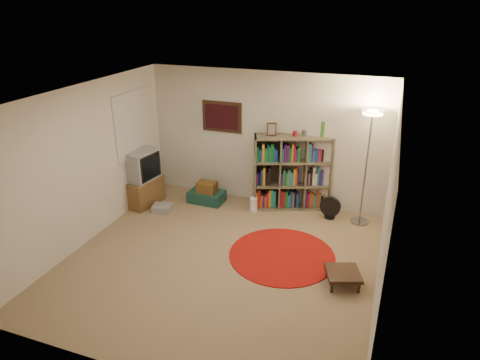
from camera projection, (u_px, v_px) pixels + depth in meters
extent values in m
cube|color=#8C7252|center=(220.00, 261.00, 6.48)|extent=(4.50, 4.50, 0.02)
cube|color=white|center=(217.00, 96.00, 5.49)|extent=(4.50, 4.50, 0.02)
cube|color=beige|center=(265.00, 139.00, 7.94)|extent=(4.50, 0.02, 2.50)
cube|color=beige|center=(127.00, 276.00, 4.03)|extent=(4.50, 0.02, 2.50)
cube|color=beige|center=(85.00, 165.00, 6.69)|extent=(0.02, 4.50, 2.50)
cube|color=beige|center=(388.00, 210.00, 5.28)|extent=(0.02, 4.50, 2.50)
cube|color=black|center=(222.00, 117.00, 8.04)|extent=(0.78, 0.04, 0.58)
cube|color=#3C0C13|center=(222.00, 117.00, 8.02)|extent=(0.66, 0.01, 0.46)
cube|color=white|center=(131.00, 125.00, 7.69)|extent=(0.03, 1.00, 1.20)
cube|color=beige|center=(368.00, 153.00, 7.36)|extent=(0.08, 0.01, 0.12)
cube|color=brown|center=(290.00, 206.00, 8.14)|extent=(1.45, 0.86, 0.03)
cube|color=brown|center=(294.00, 137.00, 7.60)|extent=(1.45, 0.86, 0.03)
cube|color=brown|center=(255.00, 173.00, 7.87)|extent=(0.17, 0.39, 1.40)
cube|color=brown|center=(329.00, 172.00, 7.87)|extent=(0.17, 0.39, 1.40)
cube|color=brown|center=(291.00, 169.00, 8.05)|extent=(1.32, 0.50, 1.40)
cube|color=brown|center=(279.00, 172.00, 7.87)|extent=(0.16, 0.37, 1.34)
cube|color=brown|center=(305.00, 172.00, 7.87)|extent=(0.16, 0.37, 1.34)
cube|color=brown|center=(291.00, 184.00, 7.96)|extent=(1.39, 0.82, 0.03)
cube|color=brown|center=(293.00, 161.00, 7.78)|extent=(1.39, 0.82, 0.03)
cube|color=orange|center=(257.00, 199.00, 8.03)|extent=(0.10, 0.16, 0.30)
cube|color=maroon|center=(259.00, 197.00, 8.02)|extent=(0.09, 0.16, 0.36)
cube|color=#BA4917|center=(261.00, 200.00, 8.05)|extent=(0.09, 0.16, 0.24)
cube|color=#3D175D|center=(263.00, 200.00, 8.05)|extent=(0.09, 0.16, 0.24)
cube|color=#BA4917|center=(266.00, 200.00, 8.05)|extent=(0.09, 0.16, 0.22)
cube|color=maroon|center=(267.00, 199.00, 8.04)|extent=(0.08, 0.16, 0.30)
cube|color=orange|center=(270.00, 197.00, 8.03)|extent=(0.09, 0.16, 0.35)
cube|color=teal|center=(272.00, 197.00, 8.02)|extent=(0.09, 0.16, 0.36)
cube|color=teal|center=(274.00, 198.00, 8.03)|extent=(0.09, 0.16, 0.33)
cube|color=#3D175D|center=(257.00, 178.00, 7.87)|extent=(0.10, 0.17, 0.22)
cube|color=black|center=(259.00, 178.00, 7.87)|extent=(0.09, 0.16, 0.25)
cube|color=navy|center=(262.00, 177.00, 7.86)|extent=(0.09, 0.16, 0.29)
cube|color=orange|center=(264.00, 176.00, 7.85)|extent=(0.09, 0.16, 0.33)
cube|color=black|center=(266.00, 178.00, 7.87)|extent=(0.10, 0.17, 0.26)
cube|color=black|center=(269.00, 175.00, 7.85)|extent=(0.10, 0.17, 0.35)
cube|color=#177423|center=(257.00, 154.00, 7.68)|extent=(0.10, 0.17, 0.28)
cube|color=navy|center=(260.00, 155.00, 7.69)|extent=(0.10, 0.17, 0.23)
cube|color=orange|center=(263.00, 152.00, 7.67)|extent=(0.09, 0.16, 0.35)
cube|color=#177423|center=(266.00, 154.00, 7.69)|extent=(0.10, 0.17, 0.26)
cube|color=navy|center=(268.00, 153.00, 7.68)|extent=(0.08, 0.16, 0.32)
cube|color=#177423|center=(270.00, 154.00, 7.68)|extent=(0.08, 0.16, 0.29)
cube|color=#177423|center=(272.00, 152.00, 7.67)|extent=(0.10, 0.17, 0.34)
cube|color=navy|center=(274.00, 154.00, 7.68)|extent=(0.08, 0.16, 0.28)
cube|color=navy|center=(276.00, 155.00, 7.69)|extent=(0.10, 0.16, 0.23)
cube|color=maroon|center=(281.00, 198.00, 8.03)|extent=(0.09, 0.16, 0.34)
cube|color=maroon|center=(284.00, 198.00, 8.03)|extent=(0.09, 0.16, 0.31)
cube|color=#177423|center=(286.00, 198.00, 8.03)|extent=(0.10, 0.17, 0.32)
cube|color=teal|center=(288.00, 200.00, 8.05)|extent=(0.09, 0.16, 0.24)
cube|color=navy|center=(291.00, 198.00, 8.03)|extent=(0.10, 0.17, 0.32)
cube|color=#806145|center=(293.00, 199.00, 8.04)|extent=(0.08, 0.16, 0.29)
cube|color=black|center=(295.00, 198.00, 8.03)|extent=(0.09, 0.16, 0.32)
cube|color=navy|center=(297.00, 199.00, 8.04)|extent=(0.10, 0.16, 0.27)
cube|color=#3D175D|center=(282.00, 178.00, 7.87)|extent=(0.08, 0.16, 0.24)
cube|color=teal|center=(284.00, 177.00, 7.86)|extent=(0.09, 0.16, 0.29)
cube|color=#177423|center=(286.00, 178.00, 7.87)|extent=(0.09, 0.16, 0.22)
cube|color=#806145|center=(288.00, 177.00, 7.87)|extent=(0.08, 0.16, 0.27)
cube|color=teal|center=(289.00, 177.00, 7.86)|extent=(0.08, 0.16, 0.29)
cube|color=teal|center=(292.00, 178.00, 7.87)|extent=(0.10, 0.17, 0.24)
cube|color=orange|center=(294.00, 176.00, 7.86)|extent=(0.08, 0.16, 0.32)
cube|color=#BA4917|center=(296.00, 176.00, 7.86)|extent=(0.09, 0.16, 0.31)
cube|color=#3D175D|center=(298.00, 178.00, 7.87)|extent=(0.08, 0.16, 0.25)
cube|color=teal|center=(283.00, 155.00, 7.69)|extent=(0.08, 0.16, 0.24)
cube|color=#3D175D|center=(285.00, 153.00, 7.67)|extent=(0.09, 0.16, 0.33)
cube|color=#3D175D|center=(288.00, 153.00, 7.68)|extent=(0.10, 0.17, 0.32)
cube|color=#177423|center=(290.00, 154.00, 7.69)|extent=(0.09, 0.16, 0.26)
cube|color=orange|center=(292.00, 152.00, 7.67)|extent=(0.08, 0.16, 0.34)
cube|color=maroon|center=(294.00, 153.00, 7.68)|extent=(0.08, 0.16, 0.30)
cube|color=#3D175D|center=(296.00, 155.00, 7.69)|extent=(0.09, 0.16, 0.24)
cube|color=#177423|center=(298.00, 154.00, 7.69)|extent=(0.10, 0.17, 0.26)
cube|color=#3D175D|center=(306.00, 198.00, 8.03)|extent=(0.09, 0.16, 0.34)
cube|color=maroon|center=(308.00, 199.00, 8.05)|extent=(0.09, 0.16, 0.26)
cube|color=#806145|center=(310.00, 198.00, 8.04)|extent=(0.08, 0.16, 0.30)
cube|color=#BA4917|center=(312.00, 199.00, 8.05)|extent=(0.10, 0.17, 0.27)
cube|color=teal|center=(314.00, 200.00, 8.05)|extent=(0.10, 0.17, 0.24)
cube|color=#BA4917|center=(317.00, 198.00, 8.03)|extent=(0.09, 0.16, 0.33)
cube|color=#806145|center=(319.00, 199.00, 8.04)|extent=(0.09, 0.16, 0.28)
cube|color=black|center=(321.00, 200.00, 8.06)|extent=(0.09, 0.16, 0.22)
cube|color=#806145|center=(323.00, 199.00, 8.05)|extent=(0.08, 0.16, 0.26)
cube|color=#3D175D|center=(307.00, 178.00, 7.88)|extent=(0.08, 0.16, 0.23)
cube|color=#806145|center=(309.00, 178.00, 7.87)|extent=(0.08, 0.16, 0.23)
cube|color=black|center=(311.00, 176.00, 7.86)|extent=(0.09, 0.16, 0.32)
cube|color=silver|center=(313.00, 175.00, 7.85)|extent=(0.09, 0.16, 0.34)
cube|color=silver|center=(315.00, 178.00, 7.88)|extent=(0.09, 0.16, 0.23)
cube|color=teal|center=(318.00, 175.00, 7.85)|extent=(0.08, 0.16, 0.36)
cube|color=#3D175D|center=(319.00, 177.00, 7.87)|extent=(0.09, 0.16, 0.26)
cube|color=navy|center=(321.00, 176.00, 7.86)|extent=(0.08, 0.16, 0.30)
cube|color=teal|center=(309.00, 152.00, 7.67)|extent=(0.10, 0.17, 0.35)
cube|color=#3D175D|center=(312.00, 153.00, 7.68)|extent=(0.08, 0.16, 0.32)
cube|color=teal|center=(313.00, 155.00, 7.70)|extent=(0.08, 0.16, 0.22)
cube|color=navy|center=(315.00, 155.00, 7.69)|extent=(0.08, 0.16, 0.24)
cube|color=navy|center=(317.00, 155.00, 7.70)|extent=(0.08, 0.16, 0.23)
cube|color=maroon|center=(319.00, 155.00, 7.70)|extent=(0.10, 0.17, 0.24)
cube|color=black|center=(322.00, 155.00, 7.70)|extent=(0.09, 0.16, 0.23)
cube|color=black|center=(272.00, 129.00, 7.56)|extent=(0.17, 0.08, 0.24)
cube|color=gray|center=(272.00, 130.00, 7.55)|extent=(0.13, 0.05, 0.19)
cylinder|color=maroon|center=(295.00, 134.00, 7.58)|extent=(0.10, 0.10, 0.09)
cylinder|color=gray|center=(304.00, 133.00, 7.57)|extent=(0.09, 0.09, 0.11)
cylinder|color=#3F8A35|center=(323.00, 129.00, 7.51)|extent=(0.10, 0.10, 0.28)
cylinder|color=#3F8A35|center=(328.00, 128.00, 7.57)|extent=(0.10, 0.10, 0.28)
cylinder|color=gray|center=(359.00, 221.00, 7.57)|extent=(0.33, 0.33, 0.03)
cylinder|color=gray|center=(366.00, 171.00, 7.19)|extent=(0.03, 0.03, 1.89)
cone|color=gray|center=(373.00, 114.00, 6.81)|extent=(0.40, 0.40, 0.15)
cylinder|color=#FFD88C|center=(373.00, 114.00, 6.81)|extent=(0.32, 0.32, 0.02)
cylinder|color=black|center=(330.00, 217.00, 7.72)|extent=(0.21, 0.21, 0.03)
cylinder|color=black|center=(330.00, 212.00, 7.68)|extent=(0.04, 0.04, 0.15)
cylinder|color=black|center=(330.00, 207.00, 7.62)|extent=(0.37, 0.10, 0.37)
cube|color=brown|center=(142.00, 191.00, 8.18)|extent=(0.62, 0.81, 0.52)
cube|color=#97969B|center=(140.00, 165.00, 7.96)|extent=(0.60, 0.69, 0.57)
cube|color=black|center=(151.00, 167.00, 7.85)|extent=(0.10, 0.53, 0.47)
cube|color=black|center=(151.00, 167.00, 7.85)|extent=(0.08, 0.47, 0.41)
cube|color=#97969B|center=(162.00, 208.00, 7.97)|extent=(0.39, 0.35, 0.11)
cube|color=#163C33|center=(207.00, 196.00, 8.30)|extent=(0.68, 0.46, 0.21)
cube|color=#593916|center=(207.00, 187.00, 8.19)|extent=(0.36, 0.26, 0.21)
cylinder|color=white|center=(253.00, 205.00, 7.91)|extent=(0.15, 0.15, 0.27)
cylinder|color=maroon|center=(282.00, 255.00, 6.60)|extent=(1.64, 1.64, 0.01)
cube|color=black|center=(343.00, 273.00, 5.87)|extent=(0.58, 0.58, 0.05)
cube|color=black|center=(332.00, 287.00, 5.74)|extent=(0.05, 0.05, 0.16)
cube|color=black|center=(359.00, 288.00, 5.74)|extent=(0.05, 0.05, 0.16)
cube|color=black|center=(327.00, 272.00, 6.08)|extent=(0.05, 0.05, 0.16)
cube|color=black|center=(353.00, 272.00, 6.07)|extent=(0.05, 0.05, 0.16)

